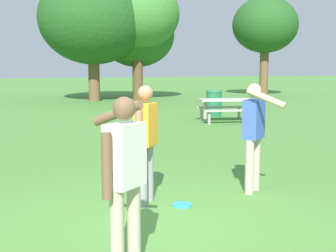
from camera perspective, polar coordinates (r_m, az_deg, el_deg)
ground_plane at (r=5.81m, az=-1.20°, el=-11.80°), size 120.00×120.00×0.00m
person_thrower at (r=7.07m, az=10.49°, el=-0.38°), size 0.48×0.84×1.64m
person_catcher at (r=4.28m, az=-5.42°, el=-5.50°), size 0.48×0.84×1.64m
person_bystander at (r=6.38m, az=-2.76°, el=-1.29°), size 0.40×0.52×1.64m
frisbee at (r=6.48m, az=1.73°, el=-9.60°), size 0.27×0.27×0.03m
picnic_table_near at (r=15.63m, az=6.96°, el=2.55°), size 1.90×1.67×0.77m
trash_can_further_along at (r=17.18m, az=5.62°, el=2.76°), size 0.59×0.59×0.96m
tree_far_right at (r=24.61m, az=-9.16°, el=12.83°), size 5.51×5.51×6.56m
tree_slender_mid at (r=24.94m, az=-3.78°, el=13.38°), size 4.41×4.41×6.35m
tree_back_left at (r=25.90m, az=-3.81°, el=10.97°), size 4.08×4.08×5.21m
tree_back_right at (r=28.46m, az=11.77°, el=11.90°), size 3.82×3.82×5.80m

